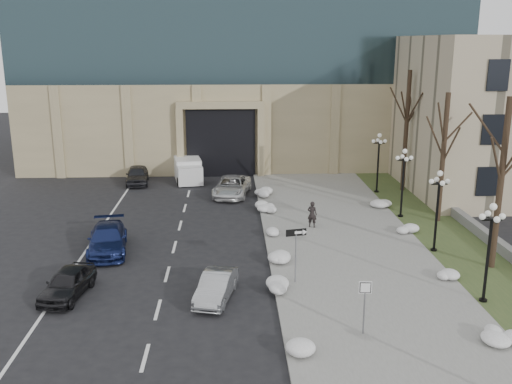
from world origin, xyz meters
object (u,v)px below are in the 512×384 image
car_b (216,286)px  lamppost_b (438,200)px  pedestrian (312,214)px  lamppost_c (403,174)px  car_a (67,283)px  car_e (137,175)px  lamppost_a (490,240)px  box_truck (187,169)px  car_d (232,186)px  car_c (107,239)px  keep_sign (365,296)px  one_way_sign (300,239)px  lamppost_d (379,155)px

car_b → lamppost_b: 13.62m
pedestrian → lamppost_c: (6.33, 2.03, 2.11)m
car_a → car_e: size_ratio=0.90×
car_b → car_e: car_e is taller
lamppost_a → lamppost_c: 13.00m
box_truck → lamppost_c: 19.46m
box_truck → lamppost_a: bearing=-68.0°
car_d → lamppost_b: lamppost_b is taller
car_c → car_d: bearing=50.8°
car_a → keep_sign: size_ratio=1.65×
car_c → car_d: (7.11, 11.86, -0.01)m
one_way_sign → lamppost_c: 13.35m
keep_sign → lamppost_c: 16.97m
car_b → keep_sign: keep_sign is taller
lamppost_d → car_d: bearing=-179.0°
car_e → lamppost_c: (19.30, -10.52, 2.32)m
car_d → keep_sign: 22.68m
car_b → lamppost_b: size_ratio=0.80×
car_a → keep_sign: keep_sign is taller
car_b → one_way_sign: (4.03, 1.49, 1.74)m
car_c → car_e: car_e is taller
car_d → lamppost_d: size_ratio=1.11×
keep_sign → car_e: bearing=121.3°
car_b → lamppost_d: lamppost_d is taller
car_d → pedestrian: 9.75m
one_way_sign → car_a: bearing=173.0°
car_c → car_e: (-0.80, 16.08, 0.01)m
pedestrian → lamppost_d: bearing=-104.1°
car_e → lamppost_c: 22.10m
car_d → pedestrian: (5.06, -8.34, 0.23)m
car_b → lamppost_c: lamppost_c is taller
car_c → box_truck: 17.82m
car_d → lamppost_c: (11.39, -6.30, 2.34)m
lamppost_b → lamppost_a: bearing=-90.0°
car_e → lamppost_d: bearing=-17.9°
car_b → car_e: (-7.09, 22.54, 0.12)m
car_e → box_truck: size_ratio=0.70×
car_e → lamppost_b: (19.30, -17.02, 2.32)m
car_c → lamppost_a: 20.08m
lamppost_b → lamppost_d: (0.00, 13.00, 0.00)m
car_e → car_a: bearing=-95.8°
car_a → car_c: bearing=92.7°
lamppost_a → car_c: bearing=158.1°
lamppost_b → box_truck: bearing=129.5°
car_e → box_truck: box_truck is taller
pedestrian → keep_sign: (0.15, -13.71, 0.80)m
car_d → lamppost_d: bearing=10.8°
car_a → one_way_sign: 11.14m
car_e → lamppost_d: size_ratio=0.92×
one_way_sign → lamppost_b: 9.15m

